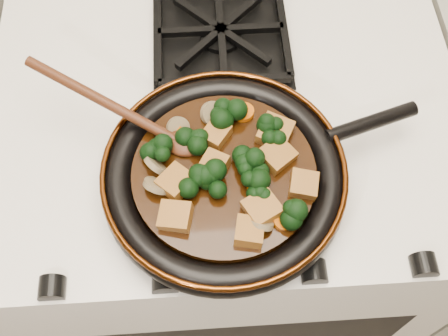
{
  "coord_description": "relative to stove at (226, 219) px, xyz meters",
  "views": [
    {
      "loc": [
        -0.04,
        1.18,
        1.64
      ],
      "look_at": [
        -0.01,
        1.54,
        0.97
      ],
      "focal_mm": 45.0,
      "sensor_mm": 36.0,
      "label": 1
    }
  ],
  "objects": [
    {
      "name": "stove",
      "position": [
        0.0,
        0.0,
        0.0
      ],
      "size": [
        0.76,
        0.6,
        0.9
      ],
      "primitive_type": "cube",
      "color": "white",
      "rests_on": "ground"
    },
    {
      "name": "burner_grate_front",
      "position": [
        0.0,
        -0.14,
        0.46
      ],
      "size": [
        0.23,
        0.23,
        0.03
      ],
      "primitive_type": null,
      "color": "black",
      "rests_on": "stove"
    },
    {
      "name": "burner_grate_back",
      "position": [
        0.0,
        0.14,
        0.46
      ],
      "size": [
        0.23,
        0.23,
        0.03
      ],
      "primitive_type": null,
      "color": "black",
      "rests_on": "stove"
    },
    {
      "name": "skillet",
      "position": [
        -0.01,
        -0.15,
        0.49
      ],
      "size": [
        0.46,
        0.34,
        0.05
      ],
      "rotation": [
        0.0,
        0.0,
        0.3
      ],
      "color": "black",
      "rests_on": "burner_grate_front"
    },
    {
      "name": "braising_sauce",
      "position": [
        -0.01,
        -0.15,
        0.5
      ],
      "size": [
        0.25,
        0.25,
        0.02
      ],
      "primitive_type": "cylinder",
      "color": "black",
      "rests_on": "skillet"
    },
    {
      "name": "tofu_cube_0",
      "position": [
        0.06,
        -0.09,
        0.52
      ],
      "size": [
        0.06,
        0.06,
        0.03
      ],
      "primitive_type": "cube",
      "rotation": [
        -0.04,
        -0.05,
        2.66
      ],
      "color": "#905B21",
      "rests_on": "braising_sauce"
    },
    {
      "name": "tofu_cube_1",
      "position": [
        0.03,
        -0.21,
        0.52
      ],
      "size": [
        0.06,
        0.06,
        0.03
      ],
      "primitive_type": "cube",
      "rotation": [
        -0.09,
        -0.06,
        0.49
      ],
      "color": "#905B21",
      "rests_on": "braising_sauce"
    },
    {
      "name": "tofu_cube_2",
      "position": [
        0.01,
        -0.24,
        0.52
      ],
      "size": [
        0.04,
        0.05,
        0.03
      ],
      "primitive_type": "cube",
      "rotation": [
        0.04,
        0.09,
        1.37
      ],
      "color": "#905B21",
      "rests_on": "braising_sauce"
    },
    {
      "name": "tofu_cube_3",
      "position": [
        -0.08,
        -0.16,
        0.52
      ],
      "size": [
        0.06,
        0.06,
        0.03
      ],
      "primitive_type": "cube",
      "rotation": [
        -0.09,
        0.0,
        0.81
      ],
      "color": "#905B21",
      "rests_on": "braising_sauce"
    },
    {
      "name": "tofu_cube_4",
      "position": [
        0.09,
        -0.18,
        0.52
      ],
      "size": [
        0.04,
        0.04,
        0.02
      ],
      "primitive_type": "cube",
      "rotation": [
        0.08,
        -0.06,
        1.35
      ],
      "color": "#905B21",
      "rests_on": "braising_sauce"
    },
    {
      "name": "tofu_cube_5",
      "position": [
        -0.08,
        -0.21,
        0.52
      ],
      "size": [
        0.05,
        0.05,
        0.03
      ],
      "primitive_type": "cube",
      "rotation": [
        -0.07,
        0.12,
        2.92
      ],
      "color": "#905B21",
      "rests_on": "braising_sauce"
    },
    {
      "name": "tofu_cube_6",
      "position": [
        -0.03,
        -0.14,
        0.52
      ],
      "size": [
        0.05,
        0.05,
        0.03
      ],
      "primitive_type": "cube",
      "rotation": [
        -0.09,
        -0.1,
        1.01
      ],
      "color": "#905B21",
      "rests_on": "braising_sauce"
    },
    {
      "name": "tofu_cube_7",
      "position": [
        -0.02,
        -0.09,
        0.52
      ],
      "size": [
        0.05,
        0.05,
        0.02
      ],
      "primitive_type": "cube",
      "rotation": [
        -0.02,
        -0.03,
        0.93
      ],
      "color": "#905B21",
      "rests_on": "braising_sauce"
    },
    {
      "name": "tofu_cube_8",
      "position": [
        0.06,
        -0.13,
        0.52
      ],
      "size": [
        0.06,
        0.06,
        0.03
      ],
      "primitive_type": "cube",
      "rotation": [
        0.06,
        -0.09,
        2.23
      ],
      "color": "#905B21",
      "rests_on": "braising_sauce"
    },
    {
      "name": "broccoli_floret_0",
      "position": [
        0.07,
        -0.22,
        0.52
      ],
      "size": [
        0.09,
        0.08,
        0.06
      ],
      "primitive_type": null,
      "rotation": [
        -0.08,
        -0.04,
        0.57
      ],
      "color": "black",
      "rests_on": "braising_sauce"
    },
    {
      "name": "broccoli_floret_1",
      "position": [
        0.05,
        -0.1,
        0.52
      ],
      "size": [
        0.08,
        0.07,
        0.07
      ],
      "primitive_type": null,
      "rotation": [
        0.21,
        -0.1,
        1.41
      ],
      "color": "black",
      "rests_on": "braising_sauce"
    },
    {
      "name": "broccoli_floret_2",
      "position": [
        -0.1,
        -0.12,
        0.52
      ],
      "size": [
        0.08,
        0.08,
        0.06
      ],
      "primitive_type": null,
      "rotation": [
        -0.06,
        0.11,
        0.42
      ],
      "color": "black",
      "rests_on": "braising_sauce"
    },
    {
      "name": "broccoli_floret_3",
      "position": [
        -0.03,
        -0.17,
        0.52
      ],
      "size": [
        0.08,
        0.08,
        0.06
      ],
      "primitive_type": null,
      "rotation": [
        0.1,
        0.1,
        1.85
      ],
      "color": "black",
      "rests_on": "braising_sauce"
    },
    {
      "name": "broccoli_floret_4",
      "position": [
        0.02,
        -0.15,
        0.52
      ],
      "size": [
        0.07,
        0.07,
        0.07
      ],
      "primitive_type": null,
      "rotation": [
        -0.15,
        0.16,
        2.98
      ],
      "color": "black",
      "rests_on": "braising_sauce"
    },
    {
      "name": "broccoli_floret_5",
      "position": [
        0.03,
        -0.18,
        0.52
      ],
      "size": [
        0.09,
        0.09,
        0.06
      ],
      "primitive_type": null,
      "rotation": [
        0.06,
        0.23,
        0.73
      ],
      "color": "black",
      "rests_on": "braising_sauce"
    },
    {
      "name": "broccoli_floret_6",
      "position": [
        -0.0,
        -0.07,
        0.52
      ],
      "size": [
        0.08,
        0.09,
        0.08
      ],
      "primitive_type": null,
      "rotation": [
        -0.22,
        -0.24,
        1.87
      ],
      "color": "black",
      "rests_on": "braising_sauce"
    },
    {
      "name": "broccoli_floret_7",
      "position": [
        -0.06,
        -0.1,
        0.52
      ],
      "size": [
        0.07,
        0.08,
        0.07
      ],
      "primitive_type": null,
      "rotation": [
        0.21,
        -0.06,
        2.93
      ],
      "color": "black",
      "rests_on": "braising_sauce"
    },
    {
      "name": "broccoli_floret_8",
      "position": [
        -0.05,
        -0.17,
        0.52
      ],
      "size": [
        0.08,
        0.08,
        0.05
      ],
      "primitive_type": null,
      "rotation": [
        0.06,
        0.03,
        2.53
      ],
      "color": "black",
      "rests_on": "braising_sauce"
    },
    {
      "name": "carrot_coin_0",
      "position": [
        -0.08,
        -0.09,
        0.51
      ],
      "size": [
        0.03,
        0.03,
        0.02
      ],
      "primitive_type": "cylinder",
      "rotation": [
        -0.01,
        -0.33,
        0.0
      ],
      "color": "#C55205",
      "rests_on": "braising_sauce"
    },
    {
      "name": "carrot_coin_1",
      "position": [
        0.06,
        -0.23,
        0.51
      ],
      "size": [
        0.03,
        0.03,
        0.02
      ],
      "primitive_type": "cylinder",
      "rotation": [
        0.16,
        0.19,
        0.0
      ],
      "color": "#C55205",
      "rests_on": "braising_sauce"
    },
    {
      "name": "carrot_coin_2",
      "position": [
        0.02,
        -0.05,
        0.51
      ],
      "size": [
        0.03,
        0.03,
        0.01
      ],
      "primitive_type": "cylinder",
      "rotation": [
        -0.03,
        -0.07,
        0.0
      ],
      "color": "#C55205",
      "rests_on": "braising_sauce"
    },
    {
      "name": "carrot_coin_3",
      "position": [
        0.03,
        -0.18,
        0.51
      ],
      "size": [
        0.03,
        0.03,
        0.02
      ],
      "primitive_type": "cylinder",
      "rotation": [
        0.28,
        0.26,
        0.0
      ],
      "color": "#C55205",
      "rests_on": "braising_sauce"
    },
    {
      "name": "carrot_coin_4",
      "position": [
        0.02,
        -0.05,
        0.51
      ],
      "size": [
        0.03,
        0.03,
        0.01
      ],
      "primitive_type": "cylinder",
      "rotation": [
        0.02,
        0.24,
        0.0
      ],
      "color": "#C55205",
      "rests_on": "braising_sauce"
    },
    {
      "name": "mushroom_slice_0",
      "position": [
        -0.02,
        -0.06,
        0.52
      ],
      "size": [
        0.05,
        0.05,
        0.03
      ],
      "primitive_type": "cylinder",
      "rotation": [
        0.76,
        0.0,
        0.78
      ],
      "color": "olive",
      "rests_on": "braising_sauce"
    },
    {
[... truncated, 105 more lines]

